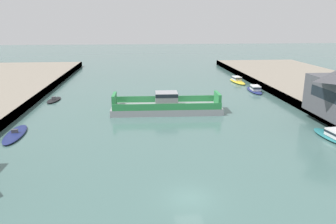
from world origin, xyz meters
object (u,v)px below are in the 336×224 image
object	(u,v)px
chain_ferry	(166,106)
moored_boat_near_left	(255,89)
moored_boat_far_left	(15,134)
moored_boat_near_right	(237,80)
moored_boat_mid_right	(54,100)
moored_boat_upstream_a	(335,136)

from	to	relation	value
chain_ferry	moored_boat_near_left	size ratio (longest dim) A/B	2.26
moored_boat_far_left	moored_boat_near_right	bearing A→B (deg)	40.69
moored_boat_mid_right	moored_boat_far_left	xyz separation A→B (m)	(-0.29, -20.01, 0.01)
chain_ferry	moored_boat_far_left	distance (m)	23.88
moored_boat_near_right	moored_boat_far_left	size ratio (longest dim) A/B	1.01
chain_ferry	moored_boat_upstream_a	bearing A→B (deg)	-36.09
moored_boat_near_right	moored_boat_mid_right	distance (m)	44.90
moored_boat_near_right	moored_boat_far_left	distance (m)	55.59
moored_boat_far_left	moored_boat_upstream_a	distance (m)	43.07
moored_boat_near_left	moored_boat_near_right	bearing A→B (deg)	92.77
chain_ferry	moored_boat_mid_right	xyz separation A→B (m)	(-21.38, 10.02, -0.87)
chain_ferry	moored_boat_near_left	xyz separation A→B (m)	(21.03, 14.92, -0.54)
moored_boat_near_left	moored_boat_far_left	world-z (taller)	moored_boat_near_left
chain_ferry	moored_boat_upstream_a	distance (m)	26.07
moored_boat_near_left	moored_boat_upstream_a	world-z (taller)	moored_boat_near_left
chain_ferry	moored_boat_near_right	distance (m)	33.30
moored_boat_mid_right	moored_boat_upstream_a	distance (m)	49.44
moored_boat_near_right	moored_boat_far_left	bearing A→B (deg)	-139.31
moored_boat_mid_right	moored_boat_upstream_a	bearing A→B (deg)	-30.87
chain_ferry	moored_boat_near_right	size ratio (longest dim) A/B	2.22
moored_boat_near_right	moored_boat_mid_right	world-z (taller)	moored_boat_near_right
chain_ferry	moored_boat_mid_right	bearing A→B (deg)	154.90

